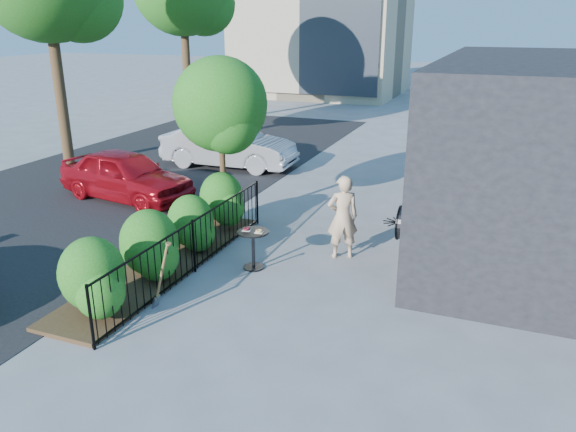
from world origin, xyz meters
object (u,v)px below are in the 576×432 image
at_px(patio_tree, 222,111).
at_px(cafe_table, 253,243).
at_px(car_red, 126,175).
at_px(car_silver, 229,145).
at_px(shovel, 161,279).
at_px(woman, 343,217).

bearing_deg(patio_tree, cafe_table, -51.16).
relative_size(car_red, car_silver, 0.90).
distance_m(shovel, car_silver, 9.89).
distance_m(woman, shovel, 4.02).
distance_m(woman, car_silver, 8.25).
xyz_separation_m(patio_tree, shovel, (0.98, -4.27, -2.19)).
height_order(patio_tree, cafe_table, patio_tree).
xyz_separation_m(woman, shovel, (-2.25, -3.31, -0.32)).
height_order(cafe_table, car_silver, car_silver).
relative_size(patio_tree, car_silver, 0.87).
height_order(patio_tree, car_red, patio_tree).
distance_m(cafe_table, car_red, 5.97).
bearing_deg(car_red, woman, -94.52).
bearing_deg(car_red, patio_tree, -92.25).
relative_size(shovel, car_silver, 0.29).
bearing_deg(woman, car_silver, -74.31).
relative_size(cafe_table, car_red, 0.21).
relative_size(cafe_table, car_silver, 0.19).
distance_m(patio_tree, car_red, 4.10).
relative_size(woman, car_red, 0.44).
height_order(cafe_table, shovel, shovel).
bearing_deg(woman, car_red, -42.35).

